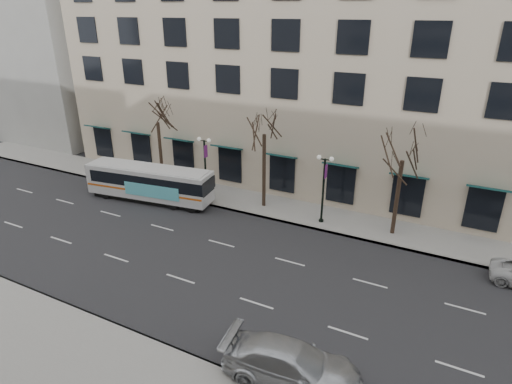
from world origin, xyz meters
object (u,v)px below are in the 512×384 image
Objects in this scene: lamp_post_left at (205,165)px; tree_far_mid at (264,122)px; city_bus at (150,182)px; lamp_post_right at (324,186)px; tree_far_left at (157,111)px; silver_car at (292,364)px; tree_far_right at (404,147)px.

tree_far_mid is at bearing 6.85° from lamp_post_left.
city_bus is at bearing -147.99° from lamp_post_left.
tree_far_mid is 6.41m from lamp_post_right.
silver_car is at bearing -38.81° from tree_far_left.
lamp_post_left is 4.72m from city_bus.
lamp_post_left reaches higher than silver_car.
lamp_post_right is at bearing -173.15° from tree_far_right.
tree_far_left is 10.00m from tree_far_mid.
silver_car is (-1.35, -15.00, -5.56)m from tree_far_right.
tree_far_right is (10.00, -0.00, -0.48)m from tree_far_mid.
tree_far_right is 19.66m from city_bus.
tree_far_left is 0.77× the size of city_bus.
lamp_post_left is at bearing -177.71° from tree_far_right.
lamp_post_right is at bearing 7.84° from silver_car.
tree_far_right is at bearing 6.85° from lamp_post_right.
lamp_post_left is at bearing 24.49° from city_bus.
city_bus is (-3.83, -2.39, -1.37)m from lamp_post_left.
lamp_post_right is 15.00m from silver_car.
tree_far_left is 1.03× the size of tree_far_right.
city_bus is at bearing 49.14° from silver_car.
tree_far_mid is at bearing 0.00° from tree_far_left.
lamp_post_right is (10.00, 0.00, 0.00)m from lamp_post_left.
lamp_post_right is at bearing 2.30° from city_bus.
tree_far_mid is 18.34m from silver_car.
lamp_post_right is at bearing -2.29° from tree_far_left.
lamp_post_right is (15.01, -0.60, -3.75)m from tree_far_left.
tree_far_mid is 10.73m from city_bus.
tree_far_mid is at bearing 11.23° from city_bus.
lamp_post_left is (-14.99, -0.60, -3.48)m from tree_far_right.
tree_far_left reaches higher than city_bus.
tree_far_left reaches higher than lamp_post_right.
tree_far_right is at bearing 2.29° from lamp_post_left.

